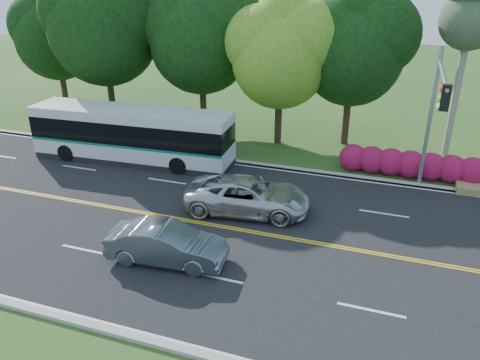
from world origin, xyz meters
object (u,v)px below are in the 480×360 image
(sedan, at_px, (166,244))
(suv, at_px, (248,196))
(traffic_signal, at_px, (435,106))
(transit_bus, at_px, (132,135))

(sedan, height_order, suv, suv)
(traffic_signal, xyz_separation_m, transit_bus, (-15.68, 0.15, -3.14))
(traffic_signal, bearing_deg, suv, -153.70)
(transit_bus, distance_m, suv, 9.11)
(traffic_signal, xyz_separation_m, sedan, (-9.08, -8.51, -3.91))
(traffic_signal, height_order, sedan, traffic_signal)
(sedan, xyz_separation_m, suv, (1.64, 4.83, 0.04))
(traffic_signal, height_order, transit_bus, traffic_signal)
(transit_bus, relative_size, sedan, 2.60)
(sedan, distance_m, suv, 5.10)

